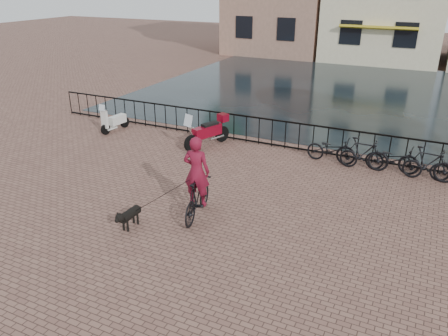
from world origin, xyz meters
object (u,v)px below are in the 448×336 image
at_px(cyclist, 197,183).
at_px(dog, 130,217).
at_px(motorcycle, 207,128).
at_px(scooter, 114,116).

distance_m(cyclist, dog, 1.82).
bearing_deg(motorcycle, dog, -59.75).
height_order(cyclist, scooter, cyclist).
distance_m(dog, motorcycle, 5.87).
distance_m(cyclist, scooter, 7.75).
bearing_deg(cyclist, dog, 34.26).
xyz_separation_m(cyclist, dog, (-1.22, -1.17, -0.67)).
height_order(motorcycle, scooter, motorcycle).
relative_size(dog, motorcycle, 0.44).
bearing_deg(dog, motorcycle, 100.68).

